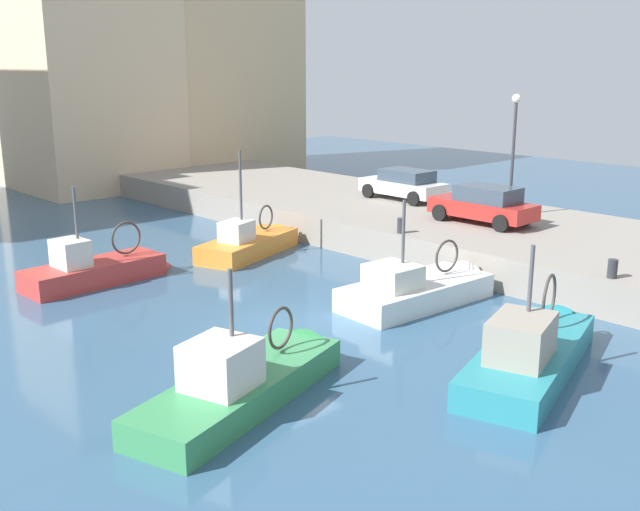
# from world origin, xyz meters

# --- Properties ---
(water_surface) EXTENTS (80.00, 80.00, 0.00)m
(water_surface) POSITION_xyz_m (0.00, 0.00, 0.00)
(water_surface) COLOR #335675
(water_surface) RESTS_ON ground
(quay_wall) EXTENTS (9.00, 56.00, 1.20)m
(quay_wall) POSITION_xyz_m (11.50, 0.00, 0.60)
(quay_wall) COLOR gray
(quay_wall) RESTS_ON ground
(fishing_boat_teal) EXTENTS (7.08, 3.76, 4.08)m
(fishing_boat_teal) POSITION_xyz_m (2.49, -6.48, 0.16)
(fishing_boat_teal) COLOR teal
(fishing_boat_teal) RESTS_ON ground
(fishing_boat_white) EXTENTS (5.88, 2.57, 4.25)m
(fishing_boat_white) POSITION_xyz_m (4.62, -1.36, 0.10)
(fishing_boat_white) COLOR white
(fishing_boat_white) RESTS_ON ground
(fishing_boat_red) EXTENTS (5.55, 1.95, 4.10)m
(fishing_boat_red) POSITION_xyz_m (-1.66, 7.49, 0.12)
(fishing_boat_red) COLOR #BC3833
(fishing_boat_red) RESTS_ON ground
(fishing_boat_orange) EXTENTS (5.73, 3.35, 4.86)m
(fishing_boat_orange) POSITION_xyz_m (4.52, 7.11, 0.10)
(fishing_boat_orange) COLOR orange
(fishing_boat_orange) RESTS_ON ground
(fishing_boat_green) EXTENTS (6.88, 3.64, 3.90)m
(fishing_boat_green) POSITION_xyz_m (-3.56, -3.11, 0.14)
(fishing_boat_green) COLOR #388951
(fishing_boat_green) RESTS_ON ground
(parked_car_white) EXTENTS (1.93, 4.07, 1.37)m
(parked_car_white) POSITION_xyz_m (12.64, 6.42, 1.90)
(parked_car_white) COLOR silver
(parked_car_white) RESTS_ON quay_wall
(parked_car_red) EXTENTS (1.90, 4.10, 1.45)m
(parked_car_red) POSITION_xyz_m (10.98, 0.96, 1.94)
(parked_car_red) COLOR red
(parked_car_red) RESTS_ON quay_wall
(mooring_bollard_south) EXTENTS (0.28, 0.28, 0.55)m
(mooring_bollard_south) POSITION_xyz_m (7.35, -6.00, 1.48)
(mooring_bollard_south) COLOR #2D2D33
(mooring_bollard_south) RESTS_ON quay_wall
(mooring_bollard_mid) EXTENTS (0.28, 0.28, 0.55)m
(mooring_bollard_mid) POSITION_xyz_m (7.35, 2.00, 1.48)
(mooring_bollard_mid) COLOR #2D2D33
(mooring_bollard_mid) RESTS_ON quay_wall
(quay_streetlamp) EXTENTS (0.36, 0.36, 4.83)m
(quay_streetlamp) POSITION_xyz_m (13.00, 1.12, 4.45)
(quay_streetlamp) COLOR #38383D
(quay_streetlamp) RESTS_ON quay_wall
(waterfront_building_west) EXTENTS (10.75, 9.11, 17.21)m
(waterfront_building_west) POSITION_xyz_m (15.90, 26.79, 8.63)
(waterfront_building_west) COLOR #D1B284
(waterfront_building_west) RESTS_ON ground
(waterfront_building_east_mid) EXTENTS (8.58, 9.26, 14.71)m
(waterfront_building_east_mid) POSITION_xyz_m (7.57, 26.69, 7.37)
(waterfront_building_east_mid) COLOR beige
(waterfront_building_east_mid) RESTS_ON ground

